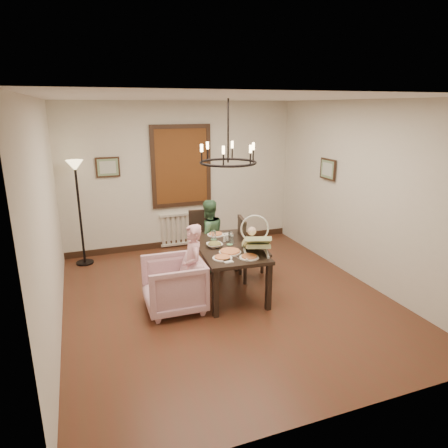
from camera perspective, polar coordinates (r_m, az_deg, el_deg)
room_shell at (r=5.78m, az=-0.87°, el=3.49°), size 4.51×5.00×2.81m
dining_table at (r=5.91m, az=0.55°, el=-3.93°), size 0.99×1.60×0.72m
chair_far at (r=6.91m, az=-2.96°, el=-2.20°), size 0.47×0.47×0.98m
chair_right at (r=6.39m, az=4.36°, el=-3.48°), size 0.54×0.54×1.04m
armchair at (r=5.54m, az=-7.20°, el=-8.60°), size 0.82×0.80×0.73m
elderly_woman at (r=5.49m, az=-4.45°, el=-7.19°), size 0.25×0.37×1.00m
seated_man at (r=6.70m, az=-2.26°, el=-2.58°), size 0.55×0.46×1.02m
baby_bouncer at (r=5.55m, az=4.60°, el=-2.38°), size 0.58×0.68×0.38m
salad_bowl at (r=5.83m, az=-1.36°, el=-3.00°), size 0.28×0.28×0.07m
pizza_platter at (r=5.60m, az=0.87°, el=-3.98°), size 0.31×0.31×0.04m
drinking_glass at (r=5.96m, az=1.09°, el=-2.22°), size 0.07×0.07×0.13m
window_blinds at (r=7.71m, az=-6.11°, el=8.20°), size 1.00×0.03×1.40m
radiator at (r=8.01m, az=-5.88°, el=-0.67°), size 0.92×0.12×0.62m
picture_back at (r=7.50m, az=-16.27°, el=7.80°), size 0.42×0.03×0.36m
picture_right at (r=7.20m, az=14.61°, el=7.58°), size 0.03×0.42×0.36m
floor_lamp at (r=7.32m, az=-19.88°, el=1.25°), size 0.30×0.30×1.80m
chandelier at (r=5.59m, az=0.58°, el=8.79°), size 0.80×0.80×0.04m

